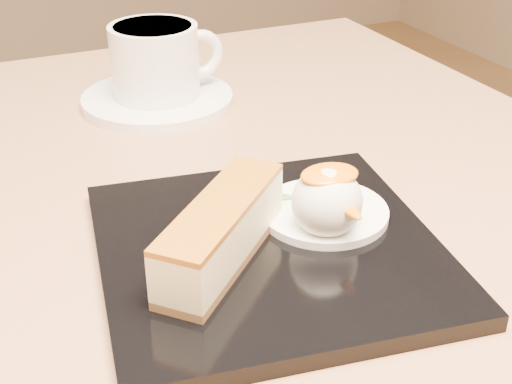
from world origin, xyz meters
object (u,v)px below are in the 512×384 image
cheesecake (221,232)px  coffee_cup (157,59)px  table (168,369)px  ice_cream_scoop (327,202)px  saucer (158,99)px  dessert_plate (268,250)px

cheesecake → coffee_cup: size_ratio=1.00×
table → ice_cream_scoop: ice_cream_scoop is taller
table → saucer: size_ratio=5.33×
dessert_plate → table: bearing=119.9°
ice_cream_scoop → saucer: ice_cream_scoop is taller
coffee_cup → ice_cream_scoop: bearing=-87.4°
ice_cream_scoop → saucer: 0.30m
saucer → ice_cream_scoop: bearing=-85.1°
dessert_plate → coffee_cup: size_ratio=1.91×
dessert_plate → cheesecake: cheesecake is taller
cheesecake → coffee_cup: coffee_cup is taller
cheesecake → coffee_cup: (0.05, 0.30, 0.01)m
dessert_plate → cheesecake: 0.04m
table → coffee_cup: bearing=71.5°
dessert_plate → cheesecake: size_ratio=1.91×
table → saucer: bearing=72.1°
dessert_plate → cheesecake: (-0.03, -0.00, 0.03)m
dessert_plate → saucer: (0.01, 0.29, -0.00)m
dessert_plate → ice_cream_scoop: ice_cream_scoop is taller
table → dessert_plate: dessert_plate is taller
table → coffee_cup: size_ratio=6.96×
coffee_cup → cheesecake: bearing=-101.8°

